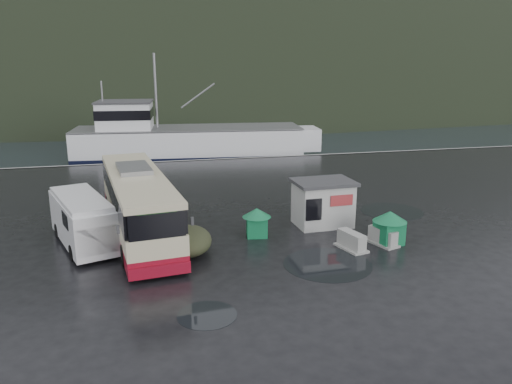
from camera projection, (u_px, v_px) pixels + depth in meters
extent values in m
plane|color=black|center=(228.00, 242.00, 23.51)|extent=(160.00, 160.00, 0.00)
cube|color=black|center=(153.00, 93.00, 127.01)|extent=(300.00, 180.00, 0.02)
cube|color=#999993|center=(187.00, 161.00, 42.33)|extent=(160.00, 0.60, 1.50)
ellipsoid|color=black|center=(163.00, 76.00, 260.95)|extent=(780.00, 540.00, 570.00)
cylinder|color=black|center=(327.00, 264.00, 20.91)|extent=(3.73, 3.73, 0.01)
cylinder|color=black|center=(207.00, 315.00, 16.75)|extent=(2.04, 2.04, 0.01)
cylinder|color=black|center=(392.00, 211.00, 28.20)|extent=(3.48, 3.48, 0.01)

